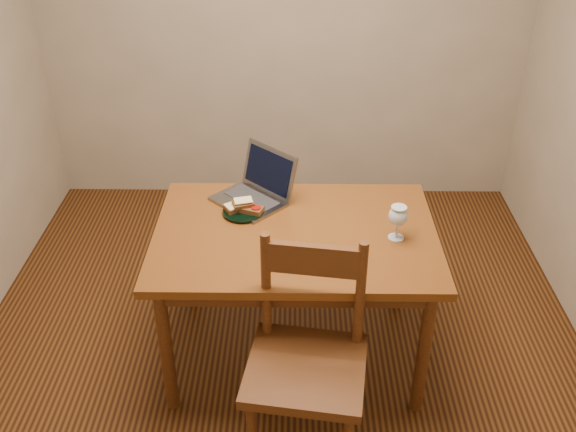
{
  "coord_description": "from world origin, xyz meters",
  "views": [
    {
      "loc": [
        0.08,
        -2.54,
        2.36
      ],
      "look_at": [
        0.05,
        -0.04,
        0.8
      ],
      "focal_mm": 40.0,
      "sensor_mm": 36.0,
      "label": 1
    }
  ],
  "objects_px": {
    "milk_glass": "(397,223)",
    "laptop": "(258,187)",
    "table": "(295,247)",
    "chair": "(307,353)",
    "plate": "(244,212)"
  },
  "relations": [
    {
      "from": "plate",
      "to": "milk_glass",
      "type": "distance_m",
      "value": 0.74
    },
    {
      "from": "table",
      "to": "plate",
      "type": "relative_size",
      "value": 6.46
    },
    {
      "from": "plate",
      "to": "milk_glass",
      "type": "relative_size",
      "value": 1.2
    },
    {
      "from": "laptop",
      "to": "table",
      "type": "bearing_deg",
      "value": -14.59
    },
    {
      "from": "chair",
      "to": "laptop",
      "type": "height_order",
      "value": "laptop"
    },
    {
      "from": "table",
      "to": "laptop",
      "type": "distance_m",
      "value": 0.39
    },
    {
      "from": "table",
      "to": "chair",
      "type": "xyz_separation_m",
      "value": [
        0.05,
        -0.59,
        -0.11
      ]
    },
    {
      "from": "table",
      "to": "milk_glass",
      "type": "bearing_deg",
      "value": -6.4
    },
    {
      "from": "plate",
      "to": "laptop",
      "type": "distance_m",
      "value": 0.17
    },
    {
      "from": "milk_glass",
      "to": "table",
      "type": "bearing_deg",
      "value": 173.6
    },
    {
      "from": "table",
      "to": "milk_glass",
      "type": "height_order",
      "value": "milk_glass"
    },
    {
      "from": "milk_glass",
      "to": "laptop",
      "type": "xyz_separation_m",
      "value": [
        -0.64,
        0.35,
        -0.02
      ]
    },
    {
      "from": "table",
      "to": "chair",
      "type": "bearing_deg",
      "value": -85.22
    },
    {
      "from": "table",
      "to": "chair",
      "type": "distance_m",
      "value": 0.6
    },
    {
      "from": "table",
      "to": "plate",
      "type": "bearing_deg",
      "value": 148.51
    }
  ]
}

